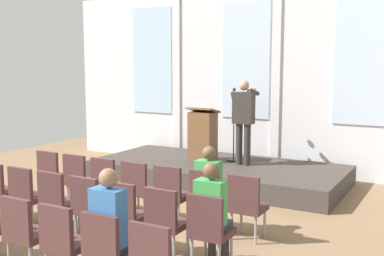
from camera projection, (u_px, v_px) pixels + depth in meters
name	position (u px, v px, depth m)	size (l,w,h in m)	color
ground_plane	(107.00, 234.00, 6.97)	(13.20, 13.20, 0.00)	#846647
rear_partition	(248.00, 79.00, 11.05)	(9.65, 0.14, 4.14)	silver
stage_platform	(218.00, 172.00, 10.07)	(5.15, 2.32, 0.39)	#3F3833
speaker	(244.00, 116.00, 9.77)	(0.51, 0.69, 1.73)	#332D28
mic_stand	(234.00, 145.00, 10.25)	(0.28, 0.28, 1.55)	black
lectern	(203.00, 135.00, 10.19)	(0.60, 0.48, 1.16)	brown
chair_r0_c0	(53.00, 173.00, 8.47)	(0.46, 0.44, 0.94)	#99999E
chair_r0_c1	(79.00, 177.00, 8.17)	(0.46, 0.44, 0.94)	#99999E
chair_r0_c2	(108.00, 182.00, 7.87)	(0.46, 0.44, 0.94)	#99999E
chair_r0_c3	(138.00, 186.00, 7.57)	(0.46, 0.44, 0.94)	#99999E
chair_r0_c4	(171.00, 191.00, 7.28)	(0.46, 0.44, 0.94)	#99999E
chair_r0_c5	(207.00, 197.00, 6.98)	(0.46, 0.44, 0.94)	#99999E
audience_r0_c5	(210.00, 184.00, 7.03)	(0.36, 0.39, 1.27)	#2D2D33
chair_r0_c6	(246.00, 203.00, 6.68)	(0.46, 0.44, 0.94)	#99999E
chair_r1_c1	(27.00, 193.00, 7.19)	(0.46, 0.44, 0.94)	#99999E
chair_r1_c2	(57.00, 199.00, 6.89)	(0.46, 0.44, 0.94)	#99999E
chair_r1_c3	(90.00, 205.00, 6.60)	(0.46, 0.44, 0.94)	#99999E
chair_r1_c4	(126.00, 211.00, 6.30)	(0.46, 0.44, 0.94)	#99999E
chair_r1_c5	(165.00, 219.00, 6.00)	(0.46, 0.44, 0.94)	#99999E
chair_r1_c6	(209.00, 227.00, 5.70)	(0.46, 0.44, 0.94)	#99999E
audience_r1_c6	(212.00, 209.00, 5.75)	(0.36, 0.39, 1.31)	#2D2D33
chair_r2_c3	(25.00, 229.00, 5.62)	(0.46, 0.44, 0.94)	#99999E
chair_r2_c4	(64.00, 239.00, 5.32)	(0.46, 0.44, 0.94)	#99999E
chair_r2_c5	(107.00, 249.00, 5.02)	(0.46, 0.44, 0.94)	#99999E
audience_r2_c5	(111.00, 226.00, 5.06)	(0.36, 0.39, 1.39)	#2D2D33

